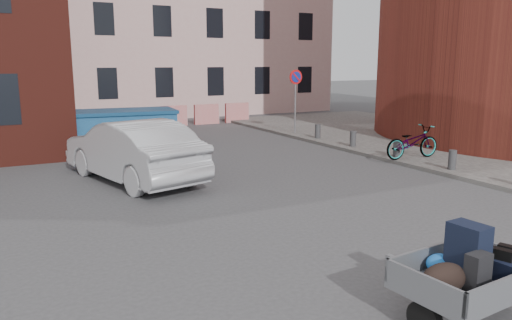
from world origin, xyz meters
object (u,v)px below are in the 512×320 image
dumpster (123,131)px  silver_car (133,151)px  trailer (466,274)px  bicycle (412,142)px

dumpster → silver_car: (-0.76, -4.33, 0.07)m
trailer → bicycle: trailer is taller
dumpster → silver_car: silver_car is taller
trailer → bicycle: 10.05m
trailer → bicycle: size_ratio=0.95×
dumpster → silver_car: size_ratio=0.75×
trailer → dumpster: dumpster is taller
dumpster → silver_car: 4.39m
bicycle → silver_car: bearing=83.0°
silver_car → bicycle: (8.33, -1.55, -0.18)m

